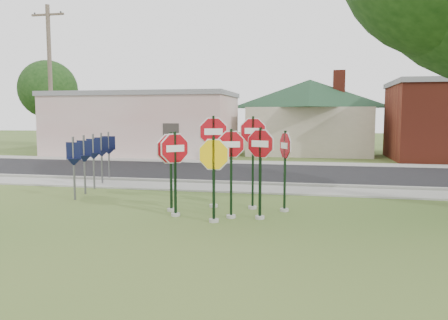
% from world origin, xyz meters
% --- Properties ---
extents(ground, '(120.00, 120.00, 0.00)m').
position_xyz_m(ground, '(0.00, 0.00, 0.00)').
color(ground, '#395821').
rests_on(ground, ground).
extents(sidewalk_near, '(60.00, 1.60, 0.06)m').
position_xyz_m(sidewalk_near, '(0.00, 5.50, 0.03)').
color(sidewalk_near, gray).
rests_on(sidewalk_near, ground).
extents(road, '(60.00, 7.00, 0.04)m').
position_xyz_m(road, '(0.00, 10.00, 0.02)').
color(road, black).
rests_on(road, ground).
extents(sidewalk_far, '(60.00, 1.60, 0.06)m').
position_xyz_m(sidewalk_far, '(0.00, 14.30, 0.03)').
color(sidewalk_far, gray).
rests_on(sidewalk_far, ground).
extents(curb, '(60.00, 0.20, 0.14)m').
position_xyz_m(curb, '(0.00, 6.50, 0.07)').
color(curb, gray).
rests_on(curb, ground).
extents(stop_sign_center, '(0.93, 0.32, 2.41)m').
position_xyz_m(stop_sign_center, '(0.29, 1.09, 1.45)').
color(stop_sign_center, '#99978E').
rests_on(stop_sign_center, ground).
extents(stop_sign_yellow, '(1.09, 0.24, 2.24)m').
position_xyz_m(stop_sign_yellow, '(-0.05, 0.58, 1.35)').
color(stop_sign_yellow, '#99978E').
rests_on(stop_sign_yellow, ground).
extents(stop_sign_left, '(0.81, 0.77, 2.35)m').
position_xyz_m(stop_sign_left, '(-1.19, 1.02, 1.44)').
color(stop_sign_left, '#99978E').
rests_on(stop_sign_left, ground).
extents(stop_sign_right, '(0.97, 0.39, 2.46)m').
position_xyz_m(stop_sign_right, '(1.04, 1.14, 1.51)').
color(stop_sign_right, '#99978E').
rests_on(stop_sign_right, ground).
extents(stop_sign_back_right, '(1.02, 0.24, 2.73)m').
position_xyz_m(stop_sign_back_right, '(0.68, 2.32, 1.70)').
color(stop_sign_back_right, '#99978E').
rests_on(stop_sign_back_right, ground).
extents(stop_sign_back_left, '(1.08, 0.40, 2.76)m').
position_xyz_m(stop_sign_back_left, '(-0.46, 2.33, 1.75)').
color(stop_sign_back_left, '#99978E').
rests_on(stop_sign_back_left, ground).
extents(stop_sign_far_right, '(0.45, 0.93, 2.35)m').
position_xyz_m(stop_sign_far_right, '(1.59, 2.17, 1.42)').
color(stop_sign_far_right, '#99978E').
rests_on(stop_sign_far_right, ground).
extents(stop_sign_far_left, '(0.86, 0.79, 2.32)m').
position_xyz_m(stop_sign_far_left, '(-1.49, 1.56, 1.42)').
color(stop_sign_far_left, '#99978E').
rests_on(stop_sign_far_left, ground).
extents(route_sign_row, '(1.43, 4.63, 2.00)m').
position_xyz_m(route_sign_row, '(-5.40, 4.50, 1.22)').
color(route_sign_row, '#59595E').
rests_on(route_sign_row, ground).
extents(building_stucco, '(12.20, 6.20, 4.20)m').
position_xyz_m(building_stucco, '(-9.00, 18.00, 2.15)').
color(building_stucco, silver).
rests_on(building_stucco, ground).
extents(building_house, '(11.60, 11.60, 6.20)m').
position_xyz_m(building_house, '(2.00, 22.00, 3.65)').
color(building_house, '#BCAC95').
rests_on(building_house, ground).
extents(utility_pole_near, '(2.20, 0.26, 9.50)m').
position_xyz_m(utility_pole_near, '(-14.00, 15.20, 4.97)').
color(utility_pole_near, brown).
rests_on(utility_pole_near, ground).
extents(bg_tree_left, '(4.90, 4.90, 7.35)m').
position_xyz_m(bg_tree_left, '(-20.00, 24.00, 4.88)').
color(bg_tree_left, '#301D15').
rests_on(bg_tree_left, ground).
extents(pedestrian, '(0.63, 0.42, 1.72)m').
position_xyz_m(pedestrian, '(-2.30, 14.13, 0.92)').
color(pedestrian, black).
rests_on(pedestrian, sidewalk_far).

